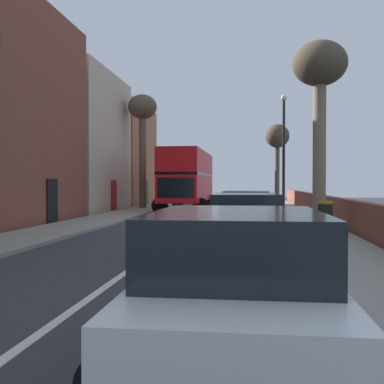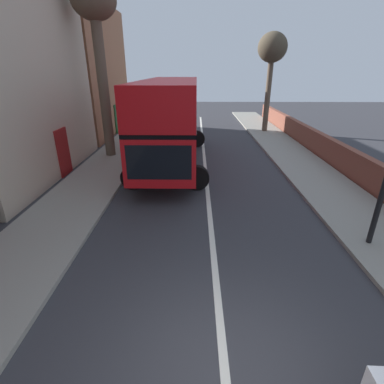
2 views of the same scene
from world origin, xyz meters
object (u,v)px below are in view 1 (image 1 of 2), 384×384
parked_car_blue_right_1 (245,223)px  street_tree_right_1 (277,139)px  street_tree_right_3 (320,78)px  parked_car_white_right_2 (237,278)px  double_decker_bus (188,177)px  lamppost_right (284,146)px  litter_bin_right (325,217)px  street_tree_left_4 (142,117)px  parked_car_white_right_0 (247,209)px

parked_car_blue_right_1 → street_tree_right_1: (2.34, 28.35, 4.70)m
street_tree_right_1 → street_tree_right_3: size_ratio=0.94×
parked_car_white_right_2 → street_tree_right_3: bearing=78.4°
double_decker_bus → street_tree_right_1: size_ratio=1.52×
parked_car_blue_right_1 → parked_car_white_right_2: parked_car_blue_right_1 is taller
lamppost_right → litter_bin_right: (1.00, -6.95, -3.12)m
double_decker_bus → lamppost_right: lamppost_right is taller
double_decker_bus → street_tree_right_1: 10.91m
parked_car_blue_right_1 → street_tree_left_4: bearing=109.8°
parked_car_white_right_2 → lamppost_right: (1.80, 19.23, 2.88)m
street_tree_right_1 → parked_car_white_right_0: bearing=-96.1°
lamppost_right → litter_bin_right: 7.68m
parked_car_blue_right_1 → street_tree_right_1: 28.83m
double_decker_bus → parked_car_white_right_0: bearing=-73.2°
street_tree_right_3 → lamppost_right: 6.30m
street_tree_left_4 → lamppost_right: (9.51, -8.73, -2.90)m
street_tree_right_1 → parked_car_blue_right_1: bearing=-94.7°
parked_car_white_right_0 → street_tree_left_4: bearing=117.1°
double_decker_bus → litter_bin_right: (7.00, -14.47, -1.66)m
street_tree_left_4 → double_decker_bus: bearing=-19.1°
parked_car_white_right_0 → street_tree_left_4: street_tree_left_4 is taller
parked_car_white_right_0 → street_tree_right_1: size_ratio=0.58×
parked_car_white_right_0 → litter_bin_right: parked_car_white_right_0 is taller
double_decker_bus → parked_car_blue_right_1: size_ratio=2.32×
parked_car_white_right_2 → street_tree_left_4: size_ratio=0.52×
lamppost_right → street_tree_right_3: bearing=-80.9°
parked_car_white_right_2 → lamppost_right: 19.53m
street_tree_right_3 → litter_bin_right: bearing=-86.8°
parked_car_white_right_0 → parked_car_white_right_2: size_ratio=0.92×
street_tree_right_3 → street_tree_left_4: (-10.45, 14.58, 0.79)m
parked_car_white_right_0 → double_decker_bus: bearing=106.8°
double_decker_bus → parked_car_white_right_0: double_decker_bus is taller
lamppost_right → parked_car_white_right_0: bearing=-105.8°
lamppost_right → litter_bin_right: lamppost_right is taller
parked_car_white_right_2 → litter_bin_right: 12.60m
parked_car_white_right_2 → street_tree_right_1: street_tree_right_1 is taller
lamppost_right → parked_car_white_right_2: bearing=-95.3°
parked_car_blue_right_1 → parked_car_white_right_2: (-0.00, -6.49, -0.01)m
parked_car_white_right_0 → street_tree_right_1: street_tree_right_1 is taller
lamppost_right → double_decker_bus: bearing=128.6°
street_tree_right_1 → street_tree_right_3: (0.39, -21.46, 0.29)m
parked_car_blue_right_1 → street_tree_right_3: size_ratio=0.62×
lamppost_right → street_tree_left_4: bearing=137.5°
parked_car_blue_right_1 → lamppost_right: bearing=82.0°
street_tree_right_3 → parked_car_white_right_2: bearing=-101.6°
litter_bin_right → street_tree_right_3: bearing=93.2°
street_tree_right_1 → lamppost_right: bearing=-92.0°
parked_car_white_right_2 → litter_bin_right: bearing=77.2°
parked_car_blue_right_1 → litter_bin_right: parked_car_blue_right_1 is taller
parked_car_white_right_0 → parked_car_white_right_2: 12.87m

